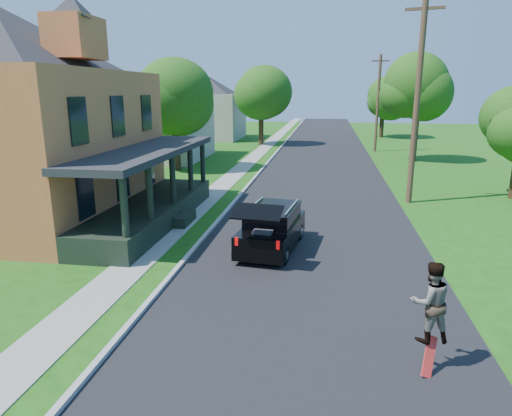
# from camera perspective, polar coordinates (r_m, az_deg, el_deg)

# --- Properties ---
(ground) EXTENTS (140.00, 140.00, 0.00)m
(ground) POSITION_cam_1_polar(r_m,az_deg,el_deg) (12.78, 6.39, -10.63)
(ground) COLOR #1B4C0F
(ground) RESTS_ON ground
(street) EXTENTS (8.00, 120.00, 0.02)m
(street) POSITION_cam_1_polar(r_m,az_deg,el_deg) (32.04, 8.06, 4.64)
(street) COLOR black
(street) RESTS_ON ground
(curb) EXTENTS (0.15, 120.00, 0.12)m
(curb) POSITION_cam_1_polar(r_m,az_deg,el_deg) (32.34, 0.85, 4.87)
(curb) COLOR #9D9E99
(curb) RESTS_ON ground
(sidewalk) EXTENTS (1.30, 120.00, 0.03)m
(sidewalk) POSITION_cam_1_polar(r_m,az_deg,el_deg) (32.59, -1.86, 4.94)
(sidewalk) COLOR gray
(sidewalk) RESTS_ON ground
(front_walk) EXTENTS (6.50, 1.20, 0.03)m
(front_walk) POSITION_cam_1_polar(r_m,az_deg,el_deg) (20.88, -19.78, -1.39)
(front_walk) COLOR gray
(front_walk) RESTS_ON ground
(main_house) EXTENTS (15.56, 15.56, 10.10)m
(main_house) POSITION_cam_1_polar(r_m,az_deg,el_deg) (21.98, -28.66, 11.51)
(main_house) COLOR #D0743C
(main_house) RESTS_ON ground
(neighbor_house_mid) EXTENTS (12.78, 12.78, 8.30)m
(neighbor_house_mid) POSITION_cam_1_polar(r_m,az_deg,el_deg) (38.21, -12.76, 12.33)
(neighbor_house_mid) COLOR #B7AFA2
(neighbor_house_mid) RESTS_ON ground
(neighbor_house_far) EXTENTS (12.78, 12.78, 8.30)m
(neighbor_house_far) POSITION_cam_1_polar(r_m,az_deg,el_deg) (53.43, -6.38, 13.11)
(neighbor_house_far) COLOR #B7AFA2
(neighbor_house_far) RESTS_ON ground
(black_suv) EXTENTS (2.10, 4.45, 2.00)m
(black_suv) POSITION_cam_1_polar(r_m,az_deg,el_deg) (15.87, 2.00, -2.52)
(black_suv) COLOR black
(black_suv) RESTS_ON ground
(skateboarder) EXTENTS (0.94, 0.81, 1.66)m
(skateboarder) POSITION_cam_1_polar(r_m,az_deg,el_deg) (9.69, 20.97, -10.90)
(skateboarder) COLOR black
(skateboarder) RESTS_ON ground
(skateboard) EXTENTS (0.37, 0.52, 0.75)m
(skateboard) POSITION_cam_1_polar(r_m,az_deg,el_deg) (9.99, 20.83, -17.07)
(skateboard) COLOR red
(skateboard) RESTS_ON ground
(tree_left_mid) EXTENTS (6.12, 5.89, 7.97)m
(tree_left_mid) POSITION_cam_1_polar(r_m,az_deg,el_deg) (32.04, -10.26, 13.92)
(tree_left_mid) COLOR black
(tree_left_mid) RESTS_ON ground
(tree_left_far) EXTENTS (6.51, 6.65, 8.34)m
(tree_left_far) POSITION_cam_1_polar(r_m,az_deg,el_deg) (46.85, 0.63, 14.65)
(tree_left_far) COLOR black
(tree_left_far) RESTS_ON ground
(tree_right_mid) EXTENTS (5.19, 4.99, 8.13)m
(tree_right_mid) POSITION_cam_1_polar(r_m,az_deg,el_deg) (37.76, 19.58, 13.86)
(tree_right_mid) COLOR black
(tree_right_mid) RESTS_ON ground
(tree_right_far) EXTENTS (4.95, 4.76, 7.19)m
(tree_right_far) POSITION_cam_1_polar(r_m,az_deg,el_deg) (56.48, 15.61, 13.22)
(tree_right_far) COLOR black
(tree_right_far) RESTS_ON ground
(utility_pole_near) EXTENTS (1.72, 0.48, 9.62)m
(utility_pole_near) POSITION_cam_1_polar(r_m,az_deg,el_deg) (23.32, 19.50, 12.60)
(utility_pole_near) COLOR #493322
(utility_pole_near) RESTS_ON ground
(utility_pole_far) EXTENTS (1.52, 0.25, 8.46)m
(utility_pole_far) POSITION_cam_1_polar(r_m,az_deg,el_deg) (43.02, 14.99, 12.64)
(utility_pole_far) COLOR #493322
(utility_pole_far) RESTS_ON ground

